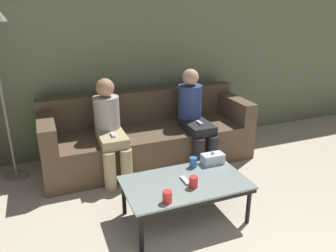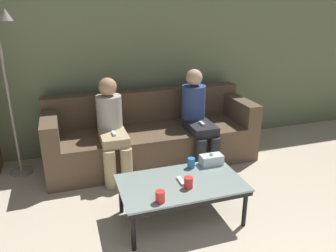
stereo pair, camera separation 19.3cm
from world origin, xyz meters
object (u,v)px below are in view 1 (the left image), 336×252
at_px(coffee_table, 185,185).
at_px(cup_near_left, 167,197).
at_px(cup_far_center, 193,162).
at_px(game_remote, 185,181).
at_px(cup_near_right, 193,182).
at_px(seated_person_left_end, 110,127).
at_px(tissue_box, 213,158).
at_px(seated_person_mid_left, 194,115).
at_px(standing_lamp, 1,80).
at_px(couch, 148,136).

bearing_deg(coffee_table, cup_near_left, -138.07).
distance_m(cup_near_left, cup_far_center, 0.65).
bearing_deg(cup_far_center, cup_near_left, -134.16).
bearing_deg(game_remote, coffee_table, 180.00).
height_order(cup_near_left, cup_near_right, cup_near_right).
bearing_deg(seated_person_left_end, tissue_box, -45.05).
bearing_deg(cup_near_right, cup_near_left, -156.11).
bearing_deg(tissue_box, seated_person_left_end, 134.95).
height_order(cup_near_right, seated_person_mid_left, seated_person_mid_left).
bearing_deg(tissue_box, standing_lamp, 147.15).
xyz_separation_m(coffee_table, game_remote, (0.00, 0.00, 0.05)).
distance_m(couch, coffee_table, 1.31).
bearing_deg(seated_person_left_end, game_remote, -67.79).
height_order(couch, cup_near_left, couch).
relative_size(cup_near_right, cup_far_center, 1.02).
bearing_deg(cup_far_center, seated_person_mid_left, 63.88).
height_order(cup_far_center, seated_person_left_end, seated_person_left_end).
xyz_separation_m(cup_near_right, seated_person_mid_left, (0.58, 1.18, 0.17)).
distance_m(cup_far_center, game_remote, 0.30).
xyz_separation_m(tissue_box, game_remote, (-0.40, -0.23, -0.04)).
bearing_deg(standing_lamp, game_remote, -44.41).
xyz_separation_m(coffee_table, tissue_box, (0.40, 0.23, 0.09)).
distance_m(couch, cup_far_center, 1.09).
bearing_deg(couch, cup_far_center, -84.34).
height_order(tissue_box, game_remote, tissue_box).
bearing_deg(standing_lamp, cup_far_center, -36.13).
bearing_deg(cup_far_center, standing_lamp, 143.87).
bearing_deg(standing_lamp, cup_near_right, -46.03).
bearing_deg(seated_person_mid_left, cup_far_center, -116.12).
bearing_deg(tissue_box, game_remote, -150.29).
relative_size(coffee_table, standing_lamp, 0.60).
xyz_separation_m(standing_lamp, seated_person_left_end, (1.03, -0.37, -0.54)).
height_order(couch, cup_near_right, couch).
xyz_separation_m(cup_near_left, game_remote, (0.27, 0.24, -0.04)).
bearing_deg(cup_far_center, cup_near_right, -115.55).
relative_size(cup_far_center, tissue_box, 0.45).
distance_m(cup_near_left, tissue_box, 0.82).
height_order(cup_near_left, tissue_box, tissue_box).
bearing_deg(tissue_box, cup_near_right, -137.92).
distance_m(cup_near_right, seated_person_mid_left, 1.33).
distance_m(cup_near_right, seated_person_left_end, 1.28).
bearing_deg(seated_person_mid_left, cup_near_right, -115.96).
bearing_deg(couch, cup_near_left, -102.77).
xyz_separation_m(coffee_table, cup_far_center, (0.19, 0.23, 0.09)).
distance_m(couch, cup_near_left, 1.59).
xyz_separation_m(cup_far_center, game_remote, (-0.19, -0.23, -0.04)).
bearing_deg(seated_person_left_end, standing_lamp, 160.45).
distance_m(cup_near_left, seated_person_mid_left, 1.58).
xyz_separation_m(cup_near_right, game_remote, (-0.03, 0.11, -0.04)).
relative_size(cup_near_left, seated_person_left_end, 0.09).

